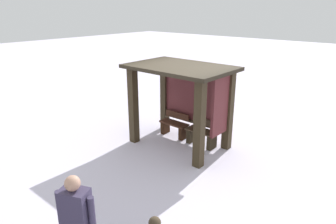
# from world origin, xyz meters

# --- Properties ---
(ground_plane) EXTENTS (60.00, 60.00, 0.00)m
(ground_plane) POSITION_xyz_m (0.00, 0.00, 0.00)
(ground_plane) COLOR white
(bus_shelter) EXTENTS (2.71, 1.81, 2.24)m
(bus_shelter) POSITION_xyz_m (0.08, 0.16, 1.57)
(bus_shelter) COLOR #342919
(bus_shelter) RESTS_ON ground
(bench_left_inside) EXTENTS (0.89, 0.35, 0.71)m
(bench_left_inside) POSITION_xyz_m (-0.49, 0.39, 0.32)
(bench_left_inside) COLOR #47281B
(bench_left_inside) RESTS_ON ground
(bench_center_inside) EXTENTS (0.89, 0.40, 0.73)m
(bench_center_inside) POSITION_xyz_m (0.49, 0.39, 0.31)
(bench_center_inside) COLOR #483625
(bench_center_inside) RESTS_ON ground
(person_walking) EXTENTS (0.57, 0.47, 1.61)m
(person_walking) POSITION_xyz_m (1.64, -4.33, 0.93)
(person_walking) COLOR #403856
(person_walking) RESTS_ON ground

